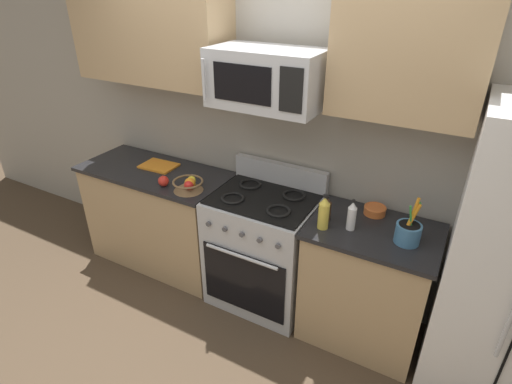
{
  "coord_description": "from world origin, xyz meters",
  "views": [
    {
      "loc": [
        1.19,
        -1.58,
        2.35
      ],
      "look_at": [
        0.0,
        0.56,
        1.03
      ],
      "focal_mm": 28.47,
      "sensor_mm": 36.0,
      "label": 1
    }
  ],
  "objects_px": {
    "range_oven": "(263,249)",
    "utensil_crock": "(408,232)",
    "prep_bowl": "(375,210)",
    "microwave": "(267,78)",
    "bottle_oil": "(324,213)",
    "apple_loose": "(164,181)",
    "cutting_board": "(159,166)",
    "bottle_soy": "(327,209)",
    "bottle_vinegar": "(352,216)",
    "fruit_basket": "(189,185)"
  },
  "relations": [
    {
      "from": "range_oven",
      "to": "utensil_crock",
      "type": "relative_size",
      "value": 3.54
    },
    {
      "from": "microwave",
      "to": "bottle_oil",
      "type": "xyz_separation_m",
      "value": [
        0.5,
        -0.17,
        -0.75
      ]
    },
    {
      "from": "fruit_basket",
      "to": "microwave",
      "type": "bearing_deg",
      "value": 17.49
    },
    {
      "from": "prep_bowl",
      "to": "range_oven",
      "type": "bearing_deg",
      "value": -165.89
    },
    {
      "from": "bottle_oil",
      "to": "utensil_crock",
      "type": "bearing_deg",
      "value": 10.72
    },
    {
      "from": "bottle_soy",
      "to": "bottle_oil",
      "type": "bearing_deg",
      "value": -81.93
    },
    {
      "from": "apple_loose",
      "to": "prep_bowl",
      "type": "height_order",
      "value": "apple_loose"
    },
    {
      "from": "microwave",
      "to": "bottle_vinegar",
      "type": "height_order",
      "value": "microwave"
    },
    {
      "from": "cutting_board",
      "to": "range_oven",
      "type": "bearing_deg",
      "value": -3.93
    },
    {
      "from": "utensil_crock",
      "to": "bottle_vinegar",
      "type": "bearing_deg",
      "value": -176.22
    },
    {
      "from": "fruit_basket",
      "to": "bottle_soy",
      "type": "xyz_separation_m",
      "value": [
        1.05,
        0.11,
        0.03
      ]
    },
    {
      "from": "bottle_soy",
      "to": "bottle_vinegar",
      "type": "height_order",
      "value": "bottle_vinegar"
    },
    {
      "from": "microwave",
      "to": "apple_loose",
      "type": "bearing_deg",
      "value": -164.88
    },
    {
      "from": "apple_loose",
      "to": "cutting_board",
      "type": "height_order",
      "value": "apple_loose"
    },
    {
      "from": "microwave",
      "to": "prep_bowl",
      "type": "xyz_separation_m",
      "value": [
        0.75,
        0.16,
        -0.83
      ]
    },
    {
      "from": "microwave",
      "to": "bottle_vinegar",
      "type": "distance_m",
      "value": 1.02
    },
    {
      "from": "bottle_soy",
      "to": "utensil_crock",
      "type": "bearing_deg",
      "value": -0.55
    },
    {
      "from": "range_oven",
      "to": "cutting_board",
      "type": "distance_m",
      "value": 1.14
    },
    {
      "from": "microwave",
      "to": "fruit_basket",
      "type": "height_order",
      "value": "microwave"
    },
    {
      "from": "microwave",
      "to": "apple_loose",
      "type": "xyz_separation_m",
      "value": [
        -0.77,
        -0.21,
        -0.82
      ]
    },
    {
      "from": "cutting_board",
      "to": "bottle_oil",
      "type": "relative_size",
      "value": 1.23
    },
    {
      "from": "fruit_basket",
      "to": "bottle_vinegar",
      "type": "height_order",
      "value": "bottle_vinegar"
    },
    {
      "from": "bottle_soy",
      "to": "bottle_vinegar",
      "type": "distance_m",
      "value": 0.18
    },
    {
      "from": "bottle_oil",
      "to": "prep_bowl",
      "type": "xyz_separation_m",
      "value": [
        0.25,
        0.33,
        -0.08
      ]
    },
    {
      "from": "apple_loose",
      "to": "bottle_vinegar",
      "type": "relative_size",
      "value": 0.39
    },
    {
      "from": "bottle_vinegar",
      "to": "range_oven",
      "type": "bearing_deg",
      "value": 173.97
    },
    {
      "from": "utensil_crock",
      "to": "prep_bowl",
      "type": "height_order",
      "value": "utensil_crock"
    },
    {
      "from": "range_oven",
      "to": "bottle_soy",
      "type": "distance_m",
      "value": 0.71
    },
    {
      "from": "utensil_crock",
      "to": "bottle_soy",
      "type": "height_order",
      "value": "utensil_crock"
    },
    {
      "from": "microwave",
      "to": "fruit_basket",
      "type": "relative_size",
      "value": 3.1
    },
    {
      "from": "fruit_basket",
      "to": "cutting_board",
      "type": "xyz_separation_m",
      "value": [
        -0.49,
        0.22,
        -0.04
      ]
    },
    {
      "from": "microwave",
      "to": "bottle_oil",
      "type": "relative_size",
      "value": 3.0
    },
    {
      "from": "utensil_crock",
      "to": "cutting_board",
      "type": "relative_size",
      "value": 1.05
    },
    {
      "from": "microwave",
      "to": "bottle_vinegar",
      "type": "bearing_deg",
      "value": -8.24
    },
    {
      "from": "range_oven",
      "to": "utensil_crock",
      "type": "distance_m",
      "value": 1.13
    },
    {
      "from": "prep_bowl",
      "to": "cutting_board",
      "type": "bearing_deg",
      "value": -176.26
    },
    {
      "from": "bottle_soy",
      "to": "cutting_board",
      "type": "bearing_deg",
      "value": 175.74
    },
    {
      "from": "microwave",
      "to": "range_oven",
      "type": "bearing_deg",
      "value": -89.93
    },
    {
      "from": "bottle_soy",
      "to": "prep_bowl",
      "type": "height_order",
      "value": "bottle_soy"
    },
    {
      "from": "range_oven",
      "to": "prep_bowl",
      "type": "xyz_separation_m",
      "value": [
        0.75,
        0.19,
        0.47
      ]
    },
    {
      "from": "fruit_basket",
      "to": "cutting_board",
      "type": "bearing_deg",
      "value": 155.45
    },
    {
      "from": "utensil_crock",
      "to": "microwave",
      "type": "bearing_deg",
      "value": 175.82
    },
    {
      "from": "fruit_basket",
      "to": "bottle_oil",
      "type": "xyz_separation_m",
      "value": [
        1.06,
        0.01,
        0.06
      ]
    },
    {
      "from": "range_oven",
      "to": "apple_loose",
      "type": "height_order",
      "value": "range_oven"
    },
    {
      "from": "apple_loose",
      "to": "bottle_oil",
      "type": "distance_m",
      "value": 1.28
    },
    {
      "from": "apple_loose",
      "to": "bottle_oil",
      "type": "relative_size",
      "value": 0.35
    },
    {
      "from": "microwave",
      "to": "bottle_vinegar",
      "type": "xyz_separation_m",
      "value": [
        0.66,
        -0.1,
        -0.76
      ]
    },
    {
      "from": "bottle_soy",
      "to": "bottle_vinegar",
      "type": "relative_size",
      "value": 0.85
    },
    {
      "from": "cutting_board",
      "to": "bottle_oil",
      "type": "height_order",
      "value": "bottle_oil"
    },
    {
      "from": "microwave",
      "to": "apple_loose",
      "type": "height_order",
      "value": "microwave"
    }
  ]
}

